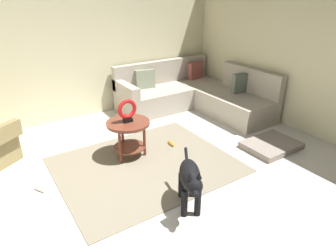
# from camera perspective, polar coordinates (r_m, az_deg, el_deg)

# --- Properties ---
(ground_plane) EXTENTS (6.00, 6.00, 0.10)m
(ground_plane) POSITION_cam_1_polar(r_m,az_deg,el_deg) (3.59, -0.77, -13.82)
(ground_plane) COLOR silver
(wall_back) EXTENTS (6.00, 0.12, 2.70)m
(wall_back) POSITION_cam_1_polar(r_m,az_deg,el_deg) (5.59, -17.92, 14.92)
(wall_back) COLOR beige
(wall_back) RESTS_ON ground_plane
(wall_right) EXTENTS (0.12, 6.00, 2.70)m
(wall_right) POSITION_cam_1_polar(r_m,az_deg,el_deg) (5.11, 28.90, 12.29)
(wall_right) COLOR beige
(wall_right) RESTS_ON ground_plane
(area_rug) EXTENTS (2.30, 1.90, 0.01)m
(area_rug) POSITION_cam_1_polar(r_m,az_deg,el_deg) (4.11, -4.30, -7.40)
(area_rug) COLOR gray
(area_rug) RESTS_ON ground_plane
(sectional_couch) EXTENTS (2.20, 2.25, 0.88)m
(sectional_couch) POSITION_cam_1_polar(r_m,az_deg,el_deg) (5.92, 5.00, 5.91)
(sectional_couch) COLOR #B2A899
(sectional_couch) RESTS_ON ground_plane
(side_table) EXTENTS (0.60, 0.60, 0.54)m
(side_table) POSITION_cam_1_polar(r_m,az_deg,el_deg) (4.15, -7.60, -0.74)
(side_table) COLOR brown
(side_table) RESTS_ON ground_plane
(torus_sculpture) EXTENTS (0.28, 0.08, 0.33)m
(torus_sculpture) POSITION_cam_1_polar(r_m,az_deg,el_deg) (4.04, -7.83, 3.04)
(torus_sculpture) COLOR black
(torus_sculpture) RESTS_ON side_table
(dog_bed_mat) EXTENTS (0.80, 0.60, 0.09)m
(dog_bed_mat) POSITION_cam_1_polar(r_m,az_deg,el_deg) (4.77, 19.20, -3.50)
(dog_bed_mat) COLOR gray
(dog_bed_mat) RESTS_ON ground_plane
(dog) EXTENTS (0.47, 0.76, 0.63)m
(dog) POSITION_cam_1_polar(r_m,az_deg,el_deg) (3.17, 4.30, -10.13)
(dog) COLOR black
(dog) RESTS_ON ground_plane
(dog_toy_rope) EXTENTS (0.12, 0.16, 0.05)m
(dog_toy_rope) POSITION_cam_1_polar(r_m,az_deg,el_deg) (3.92, -23.28, -11.07)
(dog_toy_rope) COLOR silver
(dog_toy_rope) RESTS_ON ground_plane
(dog_toy_bone) EXTENTS (0.09, 0.19, 0.06)m
(dog_toy_bone) POSITION_cam_1_polar(r_m,az_deg,el_deg) (4.58, 0.63, -3.37)
(dog_toy_bone) COLOR orange
(dog_toy_bone) RESTS_ON ground_plane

